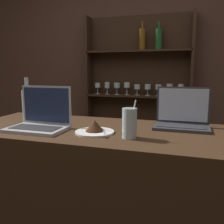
% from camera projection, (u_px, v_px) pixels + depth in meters
% --- Properties ---
extents(bar_counter, '(1.62, 0.70, 1.00)m').
position_uv_depth(bar_counter, '(94.00, 204.00, 1.60)').
color(bar_counter, '#382314').
rests_on(bar_counter, ground_plane).
extents(back_wall, '(7.00, 0.06, 2.70)m').
position_uv_depth(back_wall, '(141.00, 70.00, 2.83)').
color(back_wall, '#4C3328').
rests_on(back_wall, ground_plane).
extents(back_shelf, '(1.17, 0.18, 1.94)m').
position_uv_depth(back_shelf, '(138.00, 100.00, 2.81)').
color(back_shelf, '#332114').
rests_on(back_shelf, ground_plane).
extents(laptop_near, '(0.34, 0.23, 0.25)m').
position_uv_depth(laptop_near, '(40.00, 120.00, 1.49)').
color(laptop_near, '#ADADB2').
rests_on(laptop_near, bar_counter).
extents(laptop_far, '(0.33, 0.20, 0.25)m').
position_uv_depth(laptop_far, '(182.00, 118.00, 1.52)').
color(laptop_far, '#333338').
rests_on(laptop_far, bar_counter).
extents(cake_plate, '(0.22, 0.22, 0.07)m').
position_uv_depth(cake_plate, '(95.00, 128.00, 1.40)').
color(cake_plate, white).
rests_on(cake_plate, bar_counter).
extents(water_glass, '(0.08, 0.08, 0.20)m').
position_uv_depth(water_glass, '(130.00, 123.00, 1.28)').
color(water_glass, silver).
rests_on(water_glass, bar_counter).
extents(wine_bottle_clear, '(0.07, 0.07, 0.30)m').
position_uv_depth(wine_bottle_clear, '(28.00, 105.00, 1.68)').
color(wine_bottle_clear, '#B2C1C6').
rests_on(wine_bottle_clear, bar_counter).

